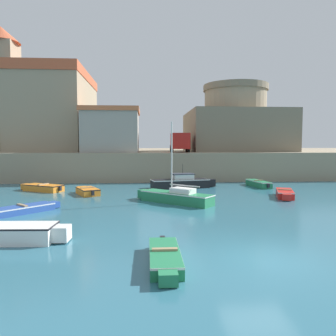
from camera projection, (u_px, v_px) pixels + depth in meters
ground_plane at (258, 258)px, 11.97m from camera, size 200.00×200.00×0.00m
quay_seawall at (169, 159)px, 55.07m from camera, size 120.00×40.00×3.18m
sailboat_green_1 at (175, 196)px, 23.04m from camera, size 5.29×4.75×5.70m
dinghy_green_2 at (165, 257)px, 11.34m from camera, size 1.09×3.92×0.52m
dinghy_green_3 at (258, 183)px, 31.78m from camera, size 1.52×4.22×0.67m
dinghy_blue_4 at (24, 209)px, 19.78m from camera, size 3.58×3.69×0.52m
motorboat_black_5 at (182, 182)px, 30.99m from camera, size 6.30×2.73×2.27m
dinghy_orange_6 at (87, 191)px, 26.91m from camera, size 2.36×3.39×0.62m
dinghy_orange_7 at (42, 187)px, 28.86m from camera, size 4.20×2.99×0.66m
dinghy_red_8 at (285, 193)px, 25.50m from camera, size 2.15×3.71×0.62m
church at (50, 109)px, 44.00m from camera, size 12.79×15.70×15.66m
fortress at (235, 126)px, 43.99m from camera, size 12.56×12.56×8.78m
harbor_shed_near_wharf at (111, 130)px, 38.28m from camera, size 6.55×6.91×5.06m
truck_on_quay at (180, 142)px, 38.32m from camera, size 2.29×4.37×2.20m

